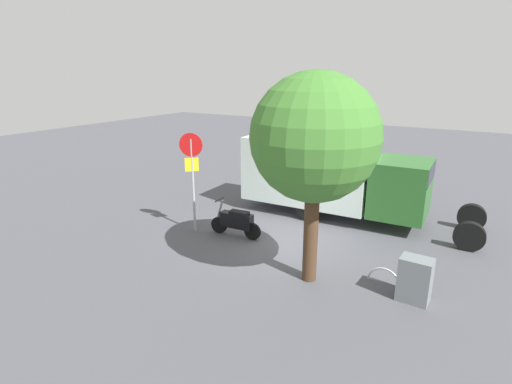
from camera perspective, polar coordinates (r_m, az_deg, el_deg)
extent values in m
plane|color=#4A4A51|center=(12.86, 4.93, -7.10)|extent=(60.00, 60.00, 0.00)
cylinder|color=black|center=(14.56, 7.43, -2.35)|extent=(0.91, 0.27, 0.90)
cylinder|color=black|center=(16.26, 9.94, -0.40)|extent=(0.91, 0.27, 0.90)
cylinder|color=black|center=(13.68, 28.01, -5.58)|extent=(0.91, 0.27, 0.90)
cylinder|color=black|center=(15.48, 28.27, -3.14)|extent=(0.91, 0.27, 0.90)
cube|color=silver|center=(15.22, 7.54, 3.15)|extent=(4.72, 2.32, 2.38)
cube|color=#2B6428|center=(14.44, 19.87, 0.54)|extent=(1.85, 2.14, 1.90)
cube|color=black|center=(14.29, 20.10, 2.85)|extent=(1.87, 1.98, 0.60)
cylinder|color=black|center=(13.47, -5.26, -4.68)|extent=(0.57, 0.14, 0.56)
cylinder|color=black|center=(12.89, -0.51, -5.62)|extent=(0.57, 0.14, 0.56)
cube|color=black|center=(13.04, -2.76, -4.04)|extent=(1.12, 0.39, 0.48)
cube|color=black|center=(12.90, -2.39, -2.99)|extent=(0.66, 0.32, 0.12)
cylinder|color=slate|center=(13.25, -5.14, -2.50)|extent=(0.29, 0.09, 0.69)
cylinder|color=black|center=(13.14, -5.18, -1.06)|extent=(0.08, 0.55, 0.04)
cylinder|color=#9E9EA3|center=(13.29, -8.90, 0.77)|extent=(0.08, 0.08, 3.14)
cylinder|color=red|center=(12.96, -9.23, 6.62)|extent=(0.71, 0.32, 0.76)
cube|color=yellow|center=(13.09, -9.10, 3.87)|extent=(0.33, 0.33, 0.44)
cylinder|color=#47301E|center=(10.24, 7.78, -5.69)|extent=(0.37, 0.37, 2.62)
sphere|color=#3D772C|center=(9.59, 8.35, 7.65)|extent=(3.09, 3.09, 3.09)
cube|color=slate|center=(10.27, 21.61, -11.49)|extent=(0.75, 0.54, 1.08)
torus|color=#B7B7BC|center=(11.04, 17.62, -12.18)|extent=(0.85, 0.11, 0.85)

